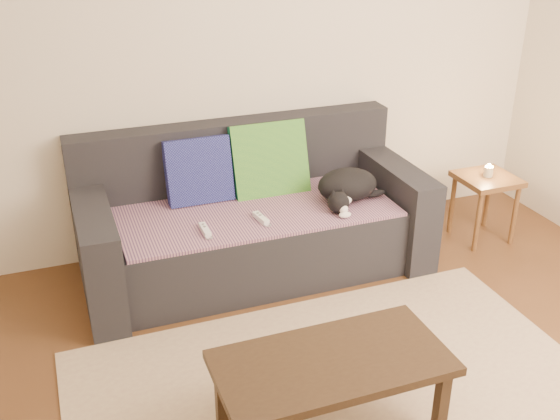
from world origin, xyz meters
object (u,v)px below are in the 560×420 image
Objects in this scene: sofa at (252,222)px; coffee_table at (332,368)px; wii_remote_b at (261,218)px; side_table at (486,187)px; cat at (347,187)px; wii_remote_a at (205,230)px.

sofa reaches higher than coffee_table.
sofa is at bearing -13.82° from wii_remote_b.
cat is at bearing 179.11° from side_table.
cat is 1.05m from side_table.
sofa is 0.29m from wii_remote_b.
wii_remote_b is at bearing -95.40° from sofa.
cat reaches higher than coffee_table.
sofa is 14.00× the size of wii_remote_b.
sofa reaches higher than cat.
cat reaches higher than wii_remote_b.
side_table is at bearing -6.82° from sofa.
coffee_table is at bearing -169.67° from wii_remote_a.
side_table is 0.46× the size of coffee_table.
side_table is at bearing 37.07° from coffee_table.
wii_remote_b is 1.63m from side_table.
cat is at bearing -91.01° from wii_remote_b.
sofa reaches higher than wii_remote_a.
wii_remote_a is (-0.37, -0.28, 0.15)m from sofa.
wii_remote_b is 1.26m from coffee_table.
sofa is 14.00× the size of wii_remote_a.
wii_remote_a is 1.97m from side_table.
sofa is at bearing 173.18° from side_table.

